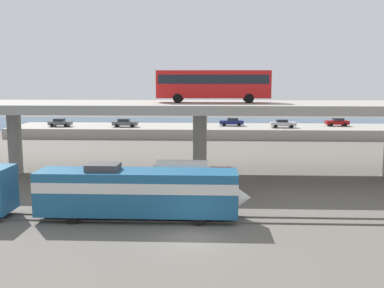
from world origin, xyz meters
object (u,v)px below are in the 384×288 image
at_px(transit_bus_on_overpass, 213,83).
at_px(parked_car_1, 337,122).
at_px(parked_car_2, 232,122).
at_px(service_truck_west, 191,178).
at_px(train_locomotive, 147,191).
at_px(parked_car_4, 283,123).
at_px(parked_car_3, 60,122).
at_px(parked_car_0, 125,123).

height_order(transit_bus_on_overpass, parked_car_1, transit_bus_on_overpass).
bearing_deg(parked_car_2, service_truck_west, 82.96).
bearing_deg(service_truck_west, transit_bus_on_overpass, 78.10).
distance_m(service_truck_west, parked_car_2, 45.12).
height_order(train_locomotive, parked_car_1, train_locomotive).
relative_size(train_locomotive, parked_car_4, 3.50).
bearing_deg(parked_car_4, train_locomotive, -109.68).
bearing_deg(parked_car_1, parked_car_2, 1.42).
bearing_deg(parked_car_3, train_locomotive, -64.73).
relative_size(transit_bus_on_overpass, parked_car_4, 2.67).
xyz_separation_m(service_truck_west, parked_car_1, (25.15, 45.26, 0.88)).
bearing_deg(parked_car_3, transit_bus_on_overpass, -49.52).
xyz_separation_m(transit_bus_on_overpass, parked_car_0, (-15.96, 32.78, -7.40)).
distance_m(train_locomotive, parked_car_2, 52.51).
xyz_separation_m(train_locomotive, parked_car_1, (28.08, 52.31, 0.32)).
xyz_separation_m(train_locomotive, parked_car_4, (17.48, 48.86, 0.32)).
distance_m(transit_bus_on_overpass, parked_car_3, 43.65).
xyz_separation_m(parked_car_2, parked_car_4, (9.01, -2.97, -0.00)).
relative_size(transit_bus_on_overpass, service_truck_west, 1.76).
relative_size(transit_bus_on_overpass, parked_car_0, 2.64).
bearing_deg(parked_car_0, parked_car_4, -0.16).
bearing_deg(transit_bus_on_overpass, parked_car_0, -64.05).
relative_size(transit_bus_on_overpass, parked_car_1, 2.90).
relative_size(parked_car_1, parked_car_4, 0.92).
bearing_deg(parked_car_1, parked_car_4, 18.04).
height_order(parked_car_0, parked_car_2, same).
relative_size(train_locomotive, transit_bus_on_overpass, 1.31).
distance_m(parked_car_2, parked_car_4, 9.49).
distance_m(parked_car_0, parked_car_3, 11.97).
bearing_deg(train_locomotive, parked_car_1, 61.77).
bearing_deg(parked_car_2, train_locomotive, 80.72).
xyz_separation_m(parked_car_3, parked_car_4, (40.55, -0.02, 0.00)).
distance_m(transit_bus_on_overpass, parked_car_2, 36.61).
bearing_deg(parked_car_4, transit_bus_on_overpass, -111.11).
distance_m(train_locomotive, service_truck_west, 7.66).
xyz_separation_m(train_locomotive, service_truck_west, (2.94, 7.05, -0.56)).
distance_m(parked_car_1, parked_car_3, 51.27).
relative_size(train_locomotive, parked_car_0, 3.46).
distance_m(parked_car_1, parked_car_4, 11.15).
distance_m(transit_bus_on_overpass, service_truck_west, 12.46).
height_order(service_truck_west, parked_car_0, parked_car_0).
distance_m(parked_car_0, parked_car_4, 28.58).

